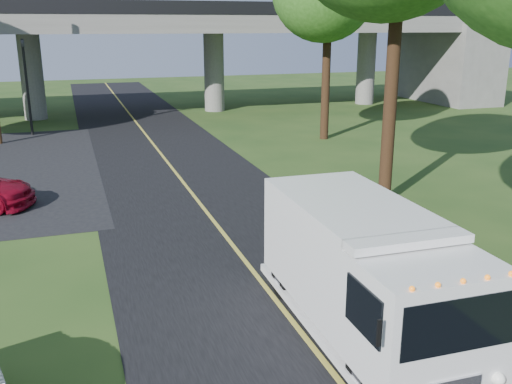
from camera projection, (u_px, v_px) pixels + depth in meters
name	position (u px, v px, depth m)	size (l,w,h in m)	color
ground	(338.00, 381.00, 9.87)	(120.00, 120.00, 0.00)	#274619
road	(204.00, 210.00, 18.97)	(7.00, 90.00, 0.02)	black
lane_line	(204.00, 209.00, 18.96)	(0.12, 90.00, 0.01)	gold
overpass	(126.00, 46.00, 37.71)	(54.00, 10.00, 7.30)	slate
traffic_signal	(26.00, 77.00, 30.82)	(0.18, 0.22, 5.20)	black
step_van	(364.00, 268.00, 11.00)	(2.36, 6.18, 2.58)	white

